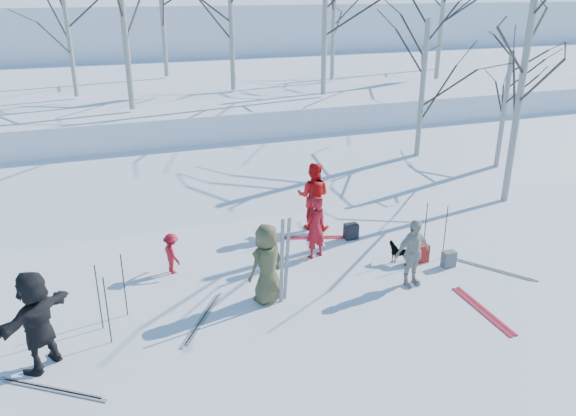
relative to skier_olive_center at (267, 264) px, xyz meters
name	(u,v)px	position (x,y,z in m)	size (l,w,h in m)	color
ground	(312,288)	(1.05, 0.12, -0.84)	(120.00, 120.00, 0.00)	white
snow_ramp	(229,182)	(1.05, 7.12, -0.69)	(70.00, 9.50, 1.40)	white
snow_plateau	(175,100)	(1.05, 17.12, 0.16)	(70.00, 18.00, 2.20)	white
far_hill	(129,40)	(1.05, 38.12, 1.16)	(90.00, 30.00, 6.00)	white
skier_olive_center	(267,264)	(0.00, 0.00, 0.00)	(0.82, 0.53, 1.68)	#4A4A2C
skier_red_north	(315,227)	(1.69, 1.51, -0.08)	(0.56, 0.37, 1.53)	#A80F1B
skier_redor_behind	(313,196)	(2.31, 3.12, 0.07)	(0.88, 0.69, 1.81)	red
skier_red_seated	(172,253)	(-1.63, 1.89, -0.37)	(0.61, 0.35, 0.94)	#A80F1B
skier_cream_east	(413,253)	(3.12, -0.44, -0.09)	(0.88, 0.37, 1.51)	beige
skier_grey_west	(37,321)	(-4.25, -0.73, 0.06)	(1.66, 0.53, 1.80)	black
dog	(401,253)	(3.44, 0.53, -0.59)	(0.27, 0.60, 0.51)	black
upright_ski_left	(282,262)	(0.24, -0.23, 0.11)	(0.07, 0.02, 1.90)	silver
upright_ski_right	(287,260)	(0.36, -0.18, 0.11)	(0.07, 0.02, 1.90)	silver
ski_pair_a	(203,319)	(-1.41, -0.24, -0.83)	(1.20, 1.70, 0.02)	silver
ski_pair_b	(483,310)	(3.91, -1.88, -0.83)	(0.27, 1.91, 0.02)	red
ski_pair_c	(492,269)	(5.25, -0.50, -0.83)	(1.23, 1.68, 0.02)	silver
ski_pair_d	(52,389)	(-4.12, -1.43, -0.83)	(1.67, 1.26, 0.02)	silver
ski_pair_e	(320,237)	(2.24, 2.46, -0.83)	(1.87, 0.77, 0.02)	red
ski_pole_a	(445,232)	(4.51, 0.38, -0.17)	(0.02, 0.02, 1.34)	black
ski_pole_b	(425,229)	(4.18, 0.70, -0.17)	(0.02, 0.02, 1.34)	black
ski_pole_c	(124,285)	(-2.77, 0.42, -0.17)	(0.02, 0.02, 1.34)	black
ski_pole_d	(99,297)	(-3.25, 0.11, -0.17)	(0.02, 0.02, 1.34)	black
ski_pole_e	(311,212)	(2.06, 2.67, -0.17)	(0.02, 0.02, 1.34)	black
ski_pole_f	(107,311)	(-3.13, -0.43, -0.17)	(0.02, 0.02, 1.34)	black
backpack_red	(421,253)	(3.95, 0.43, -0.63)	(0.32, 0.22, 0.42)	#B4211B
backpack_grey	(449,259)	(4.39, -0.02, -0.65)	(0.30, 0.20, 0.38)	#5C6064
backpack_dark	(351,231)	(2.96, 2.15, -0.64)	(0.34, 0.24, 0.40)	black
birch_plateau_b	(325,9)	(5.56, 10.03, 4.41)	(4.87, 4.87, 6.10)	silver
birch_plateau_c	(68,35)	(-3.24, 12.87, 3.56)	(3.69, 3.69, 4.41)	silver
birch_plateau_d	(443,4)	(14.04, 15.06, 4.36)	(4.80, 4.80, 6.00)	silver
birch_plateau_e	(231,18)	(2.63, 12.20, 4.07)	(4.39, 4.39, 5.42)	silver
birch_plateau_f	(333,22)	(7.39, 13.29, 3.75)	(3.94, 3.94, 4.77)	silver
birch_plateau_i	(122,8)	(-1.52, 9.76, 4.54)	(5.05, 5.05, 6.36)	silver
birch_plateau_j	(162,6)	(0.71, 16.79, 4.37)	(4.81, 4.81, 6.02)	silver
birch_edge_b	(520,95)	(8.54, 3.04, 2.35)	(5.06, 5.06, 6.37)	silver
birch_edge_c	(503,115)	(9.96, 5.20, 1.23)	(3.49, 3.49, 4.13)	silver
birch_edge_e	(421,99)	(7.48, 6.32, 1.71)	(4.17, 4.17, 5.11)	silver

